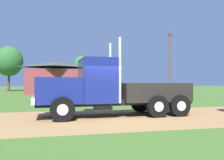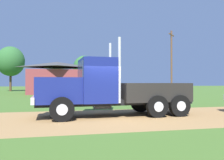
# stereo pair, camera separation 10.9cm
# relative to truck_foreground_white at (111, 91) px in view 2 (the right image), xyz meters

# --- Properties ---
(ground_plane) EXTENTS (200.00, 200.00, 0.00)m
(ground_plane) POSITION_rel_truck_foreground_white_xyz_m (-0.29, -0.67, -1.32)
(ground_plane) COLOR #446826
(dirt_track) EXTENTS (120.00, 6.64, 0.01)m
(dirt_track) POSITION_rel_truck_foreground_white_xyz_m (-0.29, -0.67, -1.31)
(dirt_track) COLOR #A27948
(dirt_track) RESTS_ON ground_plane
(truck_foreground_white) EXTENTS (8.28, 2.88, 3.94)m
(truck_foreground_white) POSITION_rel_truck_foreground_white_xyz_m (0.00, 0.00, 0.00)
(truck_foreground_white) COLOR black
(truck_foreground_white) RESTS_ON ground_plane
(shed_building) EXTENTS (9.06, 6.94, 4.99)m
(shed_building) POSITION_rel_truck_foreground_white_xyz_m (-3.16, 25.33, 1.09)
(shed_building) COLOR brown
(shed_building) RESTS_ON ground_plane
(utility_pole_near) EXTENTS (1.63, 1.68, 9.46)m
(utility_pole_near) POSITION_rel_truck_foreground_white_xyz_m (13.49, 19.69, 3.67)
(utility_pole_near) COLOR brown
(utility_pole_near) RESTS_ON ground_plane
(tree_left) EXTENTS (5.42, 5.42, 8.98)m
(tree_left) POSITION_rel_truck_foreground_white_xyz_m (-12.44, 37.67, 4.67)
(tree_left) COLOR #513823
(tree_left) RESTS_ON ground_plane
(tree_mid) EXTENTS (4.00, 4.00, 6.53)m
(tree_mid) POSITION_rel_truck_foreground_white_xyz_m (1.52, 29.40, 2.99)
(tree_mid) COLOR #513823
(tree_mid) RESTS_ON ground_plane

